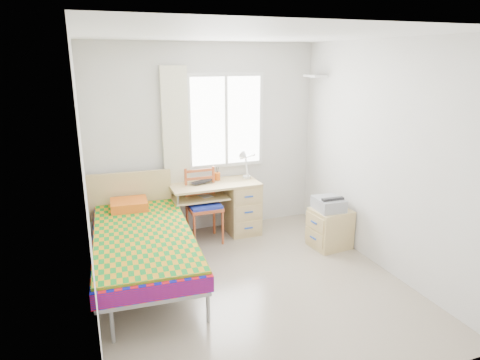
% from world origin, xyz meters
% --- Properties ---
extents(floor, '(3.50, 3.50, 0.00)m').
position_xyz_m(floor, '(0.00, 0.00, 0.00)').
color(floor, '#BCAD93').
rests_on(floor, ground).
extents(ceiling, '(3.50, 3.50, 0.00)m').
position_xyz_m(ceiling, '(0.00, 0.00, 2.60)').
color(ceiling, white).
rests_on(ceiling, wall_back).
extents(wall_back, '(3.20, 0.00, 3.20)m').
position_xyz_m(wall_back, '(0.00, 1.75, 1.30)').
color(wall_back, silver).
rests_on(wall_back, ground).
extents(wall_left, '(0.00, 3.50, 3.50)m').
position_xyz_m(wall_left, '(-1.60, 0.00, 1.30)').
color(wall_left, silver).
rests_on(wall_left, ground).
extents(wall_right, '(0.00, 3.50, 3.50)m').
position_xyz_m(wall_right, '(1.60, 0.00, 1.30)').
color(wall_right, silver).
rests_on(wall_right, ground).
extents(window, '(1.10, 0.04, 1.30)m').
position_xyz_m(window, '(0.30, 1.73, 1.55)').
color(window, white).
rests_on(window, wall_back).
extents(curtain, '(0.35, 0.05, 1.70)m').
position_xyz_m(curtain, '(-0.42, 1.68, 1.45)').
color(curtain, '#EBE7C2').
rests_on(curtain, wall_back).
extents(floating_shelf, '(0.20, 0.32, 0.03)m').
position_xyz_m(floating_shelf, '(1.49, 1.40, 2.15)').
color(floating_shelf, white).
rests_on(floating_shelf, wall_right).
extents(bed, '(1.17, 2.30, 0.97)m').
position_xyz_m(bed, '(-1.07, 0.60, 0.47)').
color(bed, '#94969C').
rests_on(bed, floor).
extents(desk, '(1.21, 0.56, 0.75)m').
position_xyz_m(desk, '(0.36, 1.46, 0.41)').
color(desk, tan).
rests_on(desk, floor).
extents(chair, '(0.43, 0.43, 0.99)m').
position_xyz_m(chair, '(-0.15, 1.36, 0.55)').
color(chair, '#A94D20').
rests_on(chair, floor).
extents(cabinet, '(0.51, 0.46, 0.51)m').
position_xyz_m(cabinet, '(1.32, 0.56, 0.26)').
color(cabinet, tan).
rests_on(cabinet, floor).
extents(printer, '(0.34, 0.39, 0.17)m').
position_xyz_m(printer, '(1.29, 0.58, 0.59)').
color(printer, '#9FA0A6').
rests_on(printer, cabinet).
extents(laptop, '(0.41, 0.35, 0.03)m').
position_xyz_m(laptop, '(-0.10, 1.48, 0.77)').
color(laptop, black).
rests_on(laptop, desk).
extents(pen_cup, '(0.10, 0.10, 0.10)m').
position_xyz_m(pen_cup, '(0.12, 1.60, 0.81)').
color(pen_cup, '#CE5E16').
rests_on(pen_cup, desk).
extents(task_lamp, '(0.23, 0.33, 0.43)m').
position_xyz_m(task_lamp, '(0.47, 1.43, 1.02)').
color(task_lamp, white).
rests_on(task_lamp, desk).
extents(book, '(0.21, 0.24, 0.02)m').
position_xyz_m(book, '(-0.18, 1.43, 0.59)').
color(book, gray).
rests_on(book, desk).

